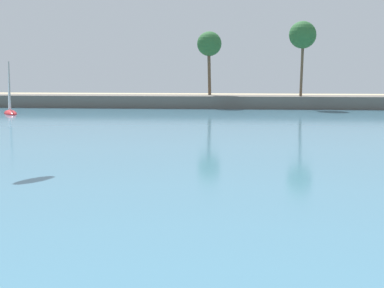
{
  "coord_description": "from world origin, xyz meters",
  "views": [
    {
      "loc": [
        0.9,
        -3.27,
        5.62
      ],
      "look_at": [
        -0.52,
        12.08,
        3.62
      ],
      "focal_mm": 54.48,
      "sensor_mm": 36.0,
      "label": 1
    }
  ],
  "objects": [
    {
      "name": "palm_headland",
      "position": [
        1.45,
        80.24,
        2.18
      ],
      "size": [
        118.61,
        6.45,
        12.51
      ],
      "color": "#605B54",
      "rests_on": "ground"
    },
    {
      "name": "sea",
      "position": [
        0.0,
        63.77,
        0.03
      ],
      "size": [
        220.0,
        112.9,
        0.06
      ],
      "primitive_type": "cube",
      "color": "teal",
      "rests_on": "ground"
    },
    {
      "name": "sailboat_toward_headland",
      "position": [
        -28.12,
        66.26,
        0.68
      ],
      "size": [
        3.62,
        4.86,
        6.92
      ],
      "color": "red",
      "rests_on": "sea"
    }
  ]
}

